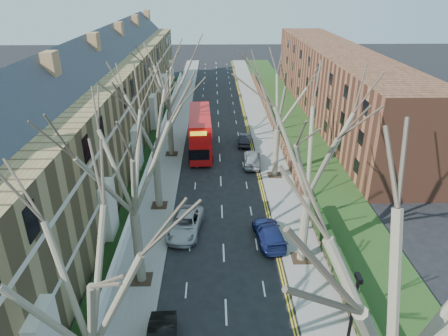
{
  "coord_description": "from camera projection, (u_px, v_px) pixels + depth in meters",
  "views": [
    {
      "loc": [
        -0.6,
        -15.68,
        18.66
      ],
      "look_at": [
        0.28,
        18.77,
        2.53
      ],
      "focal_mm": 32.0,
      "sensor_mm": 36.0,
      "label": 1
    }
  ],
  "objects": [
    {
      "name": "pavement_right",
      "position": [
        260.0,
        124.0,
        57.55
      ],
      "size": [
        3.0,
        102.0,
        0.12
      ],
      "primitive_type": "cube",
      "color": "slate",
      "rests_on": "ground"
    },
    {
      "name": "pavement_left",
      "position": [
        177.0,
        124.0,
        57.27
      ],
      "size": [
        3.0,
        102.0,
        0.12
      ],
      "primitive_type": "cube",
      "color": "slate",
      "rests_on": "ground"
    },
    {
      "name": "grass_verge_right",
      "position": [
        291.0,
        123.0,
        57.61
      ],
      "size": [
        6.0,
        102.0,
        0.06
      ],
      "color": "#243C16",
      "rests_on": "ground"
    },
    {
      "name": "car_right_near",
      "position": [
        269.0,
        233.0,
        31.37
      ],
      "size": [
        2.5,
        5.12,
        1.43
      ],
      "primitive_type": "imported",
      "rotation": [
        0.0,
        0.0,
        3.24
      ],
      "color": "navy",
      "rests_on": "ground"
    },
    {
      "name": "tree_left_far",
      "position": [
        152.0,
        109.0,
        32.56
      ],
      "size": [
        10.15,
        10.15,
        14.22
      ],
      "color": "#675D49",
      "rests_on": "ground"
    },
    {
      "name": "terrace_left",
      "position": [
        105.0,
        103.0,
        47.53
      ],
      "size": [
        9.7,
        78.0,
        13.6
      ],
      "color": "olive",
      "rests_on": "ground"
    },
    {
      "name": "front_wall_left",
      "position": [
        158.0,
        141.0,
        49.75
      ],
      "size": [
        0.3,
        78.0,
        1.0
      ],
      "color": "white",
      "rests_on": "ground"
    },
    {
      "name": "car_right_mid",
      "position": [
        252.0,
        158.0,
        44.41
      ],
      "size": [
        2.26,
        4.82,
        1.6
      ],
      "primitive_type": "imported",
      "rotation": [
        0.0,
        0.0,
        3.06
      ],
      "color": "#919499",
      "rests_on": "ground"
    },
    {
      "name": "tree_right_far",
      "position": [
        280.0,
        90.0,
        38.26
      ],
      "size": [
        10.15,
        10.15,
        14.22
      ],
      "color": "#675D49",
      "rests_on": "ground"
    },
    {
      "name": "tree_left_dist",
      "position": [
        167.0,
        74.0,
        43.29
      ],
      "size": [
        10.5,
        10.5,
        14.71
      ],
      "color": "#675D49",
      "rests_on": "ground"
    },
    {
      "name": "tree_left_mid",
      "position": [
        128.0,
        153.0,
        23.37
      ],
      "size": [
        10.5,
        10.5,
        14.71
      ],
      "color": "#675D49",
      "rests_on": "ground"
    },
    {
      "name": "tree_right_mid",
      "position": [
        313.0,
        139.0,
        25.45
      ],
      "size": [
        10.5,
        10.5,
        14.71
      ],
      "color": "#675D49",
      "rests_on": "ground"
    },
    {
      "name": "double_decker_bus",
      "position": [
        200.0,
        133.0,
        47.63
      ],
      "size": [
        3.08,
        11.02,
        4.58
      ],
      "rotation": [
        0.0,
        0.0,
        3.18
      ],
      "color": "#B50C0E",
      "rests_on": "ground"
    },
    {
      "name": "car_right_far",
      "position": [
        245.0,
        139.0,
        50.09
      ],
      "size": [
        1.89,
        4.31,
        1.38
      ],
      "primitive_type": "imported",
      "rotation": [
        0.0,
        0.0,
        3.04
      ],
      "color": "black",
      "rests_on": "ground"
    },
    {
      "name": "car_left_far",
      "position": [
        185.0,
        224.0,
        32.5
      ],
      "size": [
        3.18,
        5.68,
        1.5
      ],
      "primitive_type": "imported",
      "rotation": [
        0.0,
        0.0,
        -0.13
      ],
      "color": "#ADACB1",
      "rests_on": "ground"
    },
    {
      "name": "tree_left_near",
      "position": [
        77.0,
        275.0,
        14.59
      ],
      "size": [
        9.8,
        9.8,
        13.73
      ],
      "color": "#675D49",
      "rests_on": "ground"
    },
    {
      "name": "flats_right",
      "position": [
        335.0,
        83.0,
        59.35
      ],
      "size": [
        13.97,
        54.0,
        10.0
      ],
      "color": "brown",
      "rests_on": "ground"
    },
    {
      "name": "tree_right_near",
      "position": [
        415.0,
        288.0,
        12.65
      ],
      "size": [
        10.85,
        10.85,
        15.2
      ],
      "color": "#675D49",
      "rests_on": "ground"
    },
    {
      "name": "wall_hedge_right",
      "position": [
        356.0,
        308.0,
        23.64
      ],
      "size": [
        0.7,
        24.0,
        1.8
      ],
      "color": "brown",
      "rests_on": "ground"
    }
  ]
}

